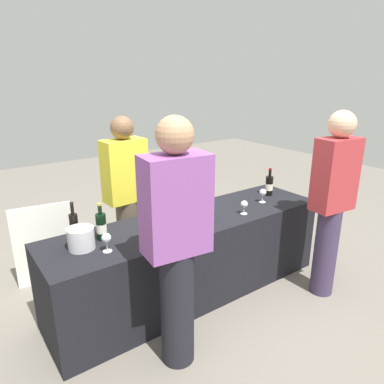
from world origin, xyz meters
The scene contains 17 objects.
ground_plane centered at (0.00, 0.00, 0.00)m, with size 12.00×12.00×0.00m, color slate.
tasting_table centered at (0.00, 0.00, 0.37)m, with size 2.60×0.68×0.74m, color black.
wine_bottle_0 centered at (-0.97, 0.17, 0.85)m, with size 0.06×0.06×0.31m.
wine_bottle_1 centered at (-0.79, 0.08, 0.85)m, with size 0.08×0.08×0.29m.
wine_bottle_2 centered at (0.14, 0.13, 0.86)m, with size 0.07×0.07×0.32m.
wine_bottle_3 centered at (1.03, 0.06, 0.84)m, with size 0.08×0.08×0.29m.
wine_glass_0 centered at (-0.84, -0.13, 0.84)m, with size 0.07×0.07×0.14m.
wine_glass_1 centered at (-0.52, -0.17, 0.84)m, with size 0.07×0.07×0.14m.
wine_glass_2 centered at (-0.12, -0.18, 0.85)m, with size 0.06×0.06×0.14m.
wine_glass_3 centered at (0.11, -0.12, 0.84)m, with size 0.07×0.07×0.14m.
wine_glass_4 centered at (0.45, -0.18, 0.83)m, with size 0.06×0.06×0.13m.
wine_glass_5 centered at (0.82, -0.06, 0.84)m, with size 0.07×0.07×0.14m.
ice_bucket centered at (-0.98, 0.02, 0.82)m, with size 0.19×0.19×0.16m, color silver.
server_pouring centered at (-0.31, 0.65, 0.86)m, with size 0.41×0.24×1.59m.
guest_0 centered at (-0.56, -0.61, 0.94)m, with size 0.44×0.28×1.73m.
guest_1 centered at (0.99, -0.70, 0.92)m, with size 0.39×0.25×1.68m.
menu_board centered at (-1.04, 0.98, 0.40)m, with size 0.55×0.03×0.79m, color white.
Camera 1 is at (-1.69, -2.35, 1.95)m, focal length 33.41 mm.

